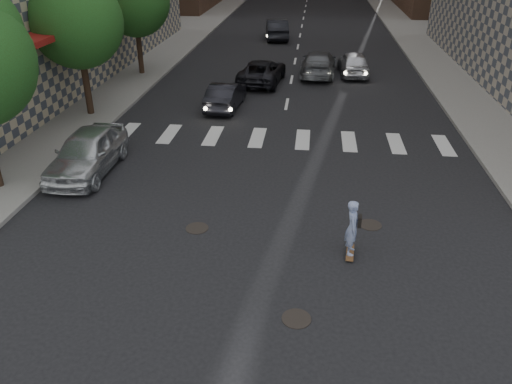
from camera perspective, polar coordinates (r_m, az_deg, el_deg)
ground at (r=14.14m, az=0.17°, el=-7.21°), size 160.00×160.00×0.00m
sidewalk_left at (r=36.17m, az=-20.09°, el=13.17°), size 13.00×80.00×0.15m
tree_b at (r=25.33m, az=-19.66°, el=18.31°), size 4.20×4.20×6.60m
manhole_a at (r=12.11m, az=4.64°, el=-14.23°), size 0.70×0.70×0.02m
manhole_b at (r=15.43m, az=-6.75°, el=-4.12°), size 0.70×0.70×0.02m
manhole_c at (r=15.89m, az=12.93°, el=-3.68°), size 0.70×0.70×0.02m
skateboarder at (r=13.91m, az=11.00°, el=-4.01°), size 0.46×0.88×1.72m
silver_sedan at (r=19.64m, az=-18.73°, el=4.34°), size 1.93×4.72×1.60m
traffic_car_a at (r=26.01m, az=-3.49°, el=10.96°), size 1.67×4.10×1.32m
traffic_car_b at (r=32.63m, az=7.19°, el=14.38°), size 2.40×5.27×1.50m
traffic_car_c at (r=30.60m, az=0.70°, el=13.60°), size 2.75×5.17×1.38m
traffic_car_d at (r=33.08m, az=11.08°, el=14.27°), size 1.97×4.44×1.48m
traffic_car_e at (r=44.26m, az=2.40°, el=18.09°), size 2.35×5.13×1.63m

